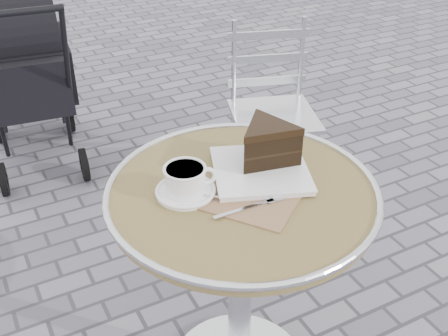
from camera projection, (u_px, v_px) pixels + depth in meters
name	position (u px, v px, depth m)	size (l,w,h in m)	color
cafe_table	(241.00, 239.00, 1.54)	(0.72, 0.72, 0.74)	silver
cappuccino_set	(186.00, 182.00, 1.42)	(0.16, 0.16, 0.08)	white
cake_plate_set	(266.00, 150.00, 1.50)	(0.39, 0.40, 0.13)	#8E664D
bistro_chair	(270.00, 91.00, 2.50)	(0.46, 0.46, 0.81)	silver
baby_stroller	(26.00, 81.00, 2.79)	(0.51, 0.94, 0.94)	black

